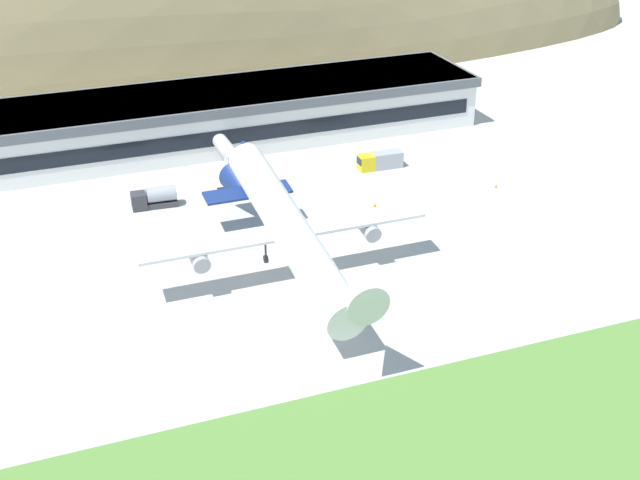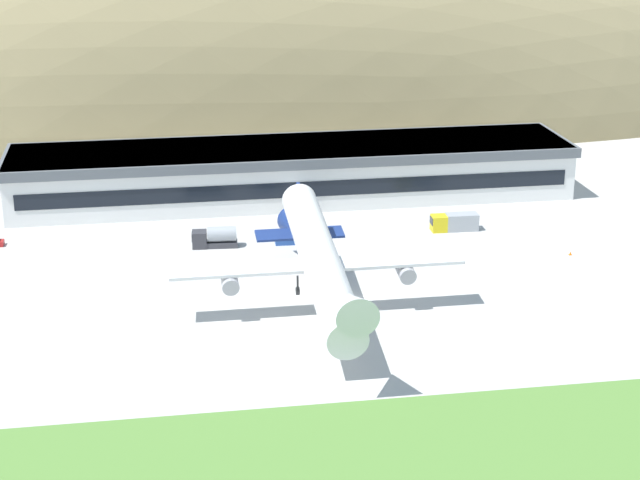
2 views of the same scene
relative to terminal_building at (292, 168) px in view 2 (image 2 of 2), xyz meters
The scene contains 11 objects.
ground_plane 50.10m from the terminal_building, 88.52° to the right, with size 331.61×331.61×0.00m, color #B7B5AF.
grass_strip_foreground 95.94m from the terminal_building, 89.23° to the right, with size 298.45×31.74×0.08m, color #568438.
hill_backdrop 56.47m from the terminal_building, 88.94° to the left, with size 268.01×59.68×89.51m, color #8E7F56.
terminal_building is the anchor object (origin of this frame).
jetway_0 16.48m from the terminal_building, 93.89° to the right, with size 3.38×11.69×5.43m.
cargo_airplane 54.85m from the terminal_building, 94.18° to the right, with size 40.08×52.31×11.92m.
service_car_0 25.99m from the terminal_building, 100.34° to the right, with size 3.71×1.90×1.57m.
fuel_truck 33.59m from the terminal_building, 43.40° to the right, with size 8.00×2.78×2.83m.
box_truck 29.62m from the terminal_building, 122.95° to the right, with size 7.40×3.02×3.34m.
traffic_cone_0 54.31m from the terminal_building, 43.99° to the right, with size 0.52×0.52×0.58m.
traffic_cone_1 41.13m from the terminal_building, 65.69° to the right, with size 0.52×0.52×0.58m.
Camera 2 is at (-26.97, -136.99, 57.90)m, focal length 60.00 mm.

